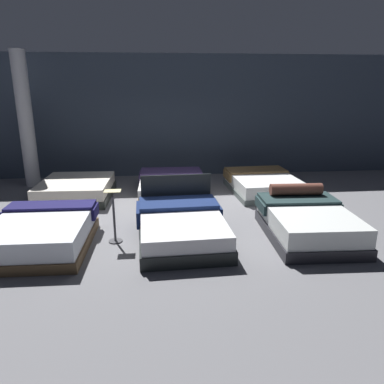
% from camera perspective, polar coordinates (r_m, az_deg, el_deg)
% --- Properties ---
extents(ground_plane, '(18.00, 18.00, 0.02)m').
position_cam_1_polar(ground_plane, '(7.80, -2.40, -3.39)').
color(ground_plane, slate).
extents(showroom_back_wall, '(18.00, 0.06, 3.50)m').
position_cam_1_polar(showroom_back_wall, '(10.87, -3.61, 11.73)').
color(showroom_back_wall, '#333D4C').
rests_on(showroom_back_wall, ground_plane).
extents(bed_0, '(1.63, 1.96, 0.55)m').
position_cam_1_polar(bed_0, '(6.60, -22.59, -6.05)').
color(bed_0, brown).
rests_on(bed_0, ground_plane).
extents(bed_1, '(1.60, 2.15, 0.95)m').
position_cam_1_polar(bed_1, '(6.43, -1.68, -5.35)').
color(bed_1, black).
rests_on(bed_1, ground_plane).
extents(bed_2, '(1.54, 2.08, 0.80)m').
position_cam_1_polar(bed_2, '(6.85, 17.64, -4.47)').
color(bed_2, black).
rests_on(bed_2, ground_plane).
extents(bed_3, '(1.71, 1.96, 0.44)m').
position_cam_1_polar(bed_3, '(9.19, -17.72, 0.39)').
color(bed_3, black).
rests_on(bed_3, ground_plane).
extents(bed_4, '(1.66, 2.17, 0.50)m').
position_cam_1_polar(bed_4, '(9.01, -3.21, 0.91)').
color(bed_4, brown).
rests_on(bed_4, ground_plane).
extents(bed_5, '(1.71, 2.13, 0.48)m').
position_cam_1_polar(bed_5, '(9.41, 11.06, 1.26)').
color(bed_5, '#4B5553').
rests_on(bed_5, ground_plane).
extents(price_sign, '(0.28, 0.24, 0.93)m').
position_cam_1_polar(price_sign, '(6.43, -12.09, -4.73)').
color(price_sign, '#3F3F44').
rests_on(price_sign, ground_plane).
extents(support_pillar, '(0.38, 0.38, 3.50)m').
position_cam_1_polar(support_pillar, '(10.55, -24.66, 10.16)').
color(support_pillar, silver).
rests_on(support_pillar, ground_plane).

